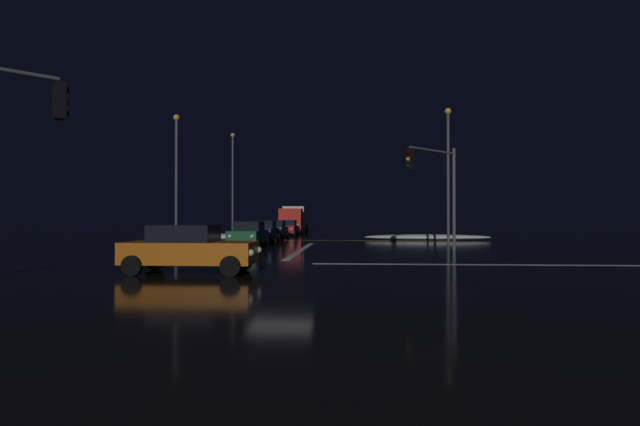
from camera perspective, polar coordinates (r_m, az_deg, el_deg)
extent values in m
cube|color=black|center=(19.45, -4.61, -6.03)|extent=(120.00, 120.00, 0.10)
cube|color=white|center=(27.46, -2.18, -4.31)|extent=(0.35, 13.87, 0.01)
cube|color=yellow|center=(39.00, -0.45, -3.20)|extent=(22.00, 0.15, 0.01)
cube|color=white|center=(19.99, 19.48, -5.70)|extent=(13.87, 0.40, 0.01)
ellipsoid|color=white|center=(39.72, -13.49, -2.73)|extent=(8.28, 1.50, 0.56)
ellipsoid|color=white|center=(40.32, 12.39, -2.77)|extent=(10.10, 1.50, 0.47)
cube|color=#14512D|center=(30.82, -8.34, -2.66)|extent=(1.80, 4.20, 0.70)
cube|color=black|center=(31.00, -8.26, -1.49)|extent=(1.60, 2.00, 0.55)
cylinder|color=black|center=(29.14, -7.24, -3.47)|extent=(0.22, 0.64, 0.64)
cylinder|color=black|center=(29.53, -10.68, -3.42)|extent=(0.22, 0.64, 0.64)
cylinder|color=black|center=(32.19, -6.20, -3.19)|extent=(0.22, 0.64, 0.64)
cylinder|color=black|center=(32.54, -9.33, -3.16)|extent=(0.22, 0.64, 0.64)
sphere|color=#F9EFC6|center=(28.61, -7.95, -2.72)|extent=(0.22, 0.22, 0.22)
sphere|color=#F9EFC6|center=(28.90, -10.47, -2.69)|extent=(0.22, 0.22, 0.22)
cube|color=navy|center=(36.28, -6.63, -2.34)|extent=(1.80, 4.20, 0.70)
cube|color=black|center=(36.46, -6.57, -1.35)|extent=(1.60, 2.00, 0.55)
cylinder|color=black|center=(34.61, -5.62, -3.01)|extent=(0.22, 0.64, 0.64)
cylinder|color=black|center=(34.95, -8.54, -2.98)|extent=(0.22, 0.64, 0.64)
cylinder|color=black|center=(37.67, -4.86, -2.81)|extent=(0.22, 0.64, 0.64)
cylinder|color=black|center=(37.98, -7.55, -2.79)|extent=(0.22, 0.64, 0.64)
sphere|color=#F9EFC6|center=(34.08, -6.19, -2.37)|extent=(0.22, 0.22, 0.22)
sphere|color=#F9EFC6|center=(34.32, -8.33, -2.36)|extent=(0.22, 0.22, 0.22)
cube|color=slate|center=(41.64, -5.35, -2.11)|extent=(1.80, 4.20, 0.70)
cube|color=black|center=(41.82, -5.30, -1.25)|extent=(1.60, 2.00, 0.55)
cylinder|color=black|center=(39.98, -4.42, -2.68)|extent=(0.22, 0.64, 0.64)
cylinder|color=black|center=(40.28, -6.96, -2.66)|extent=(0.22, 0.64, 0.64)
cylinder|color=black|center=(43.05, -3.84, -2.53)|extent=(0.22, 0.64, 0.64)
cylinder|color=black|center=(43.32, -6.20, -2.51)|extent=(0.22, 0.64, 0.64)
sphere|color=#F9EFC6|center=(39.44, -4.90, -2.12)|extent=(0.22, 0.22, 0.22)
sphere|color=#F9EFC6|center=(39.66, -6.75, -2.11)|extent=(0.22, 0.22, 0.22)
cube|color=maroon|center=(48.22, -3.82, -1.90)|extent=(1.80, 4.20, 0.70)
cube|color=black|center=(48.41, -3.79, -1.15)|extent=(1.60, 2.00, 0.55)
cylinder|color=black|center=(46.58, -2.97, -2.38)|extent=(0.22, 0.64, 0.64)
cylinder|color=black|center=(46.82, -5.16, -2.36)|extent=(0.22, 0.64, 0.64)
cylinder|color=black|center=(49.66, -2.56, -2.26)|extent=(0.22, 0.64, 0.64)
cylinder|color=black|center=(49.89, -4.61, -2.25)|extent=(0.22, 0.64, 0.64)
sphere|color=#F9EFC6|center=(46.04, -3.36, -1.90)|extent=(0.22, 0.22, 0.22)
sphere|color=#F9EFC6|center=(46.21, -4.96, -1.89)|extent=(0.22, 0.22, 0.22)
cube|color=red|center=(52.90, -3.41, -0.74)|extent=(2.40, 2.20, 2.30)
cube|color=silver|center=(57.37, -2.86, -0.57)|extent=(2.40, 5.00, 2.60)
cylinder|color=black|center=(53.38, -2.06, -1.97)|extent=(0.28, 0.96, 0.96)
cylinder|color=black|center=(53.67, -4.61, -1.96)|extent=(0.28, 0.96, 0.96)
cylinder|color=black|center=(58.06, -1.60, -1.86)|extent=(0.28, 0.96, 0.96)
cylinder|color=black|center=(58.33, -3.95, -1.85)|extent=(0.28, 0.96, 0.96)
sphere|color=#F9EFC6|center=(51.67, -2.63, -1.41)|extent=(0.26, 0.26, 0.26)
sphere|color=#F9EFC6|center=(51.88, -4.50, -1.40)|extent=(0.26, 0.26, 0.26)
cube|color=#C66014|center=(16.58, -14.85, -4.47)|extent=(4.20, 1.80, 0.70)
cube|color=black|center=(16.61, -15.50, -2.30)|extent=(2.00, 1.60, 0.55)
cylinder|color=black|center=(17.06, -8.92, -5.55)|extent=(0.64, 0.22, 0.64)
cylinder|color=black|center=(15.31, -10.39, -6.11)|extent=(0.64, 0.22, 0.64)
cylinder|color=black|center=(17.99, -18.65, -5.26)|extent=(0.64, 0.22, 0.64)
cylinder|color=black|center=(16.34, -21.05, -5.74)|extent=(0.64, 0.22, 0.64)
sphere|color=#F9EFC6|center=(16.67, -7.19, -4.29)|extent=(0.22, 0.22, 0.22)
sphere|color=#F9EFC6|center=(15.40, -8.10, -4.59)|extent=(0.22, 0.22, 0.22)
cube|color=black|center=(16.28, -28.10, 11.44)|extent=(0.46, 0.46, 1.05)
sphere|color=black|center=(16.39, -27.54, 12.59)|extent=(0.22, 0.22, 0.22)
sphere|color=orange|center=(16.32, -27.54, 11.41)|extent=(0.22, 0.22, 0.22)
sphere|color=black|center=(16.25, -27.55, 10.22)|extent=(0.22, 0.22, 0.22)
cylinder|color=#4C4C51|center=(28.27, 15.34, 1.56)|extent=(0.18, 0.18, 5.68)
cylinder|color=#4C4C51|center=(26.88, 13.02, 7.10)|extent=(2.84, 2.84, 0.12)
cube|color=black|center=(25.26, 10.44, 6.16)|extent=(0.46, 0.46, 1.05)
sphere|color=black|center=(25.18, 10.21, 6.97)|extent=(0.22, 0.22, 0.22)
sphere|color=orange|center=(25.13, 10.21, 6.19)|extent=(0.22, 0.22, 0.22)
sphere|color=black|center=(25.10, 10.21, 5.41)|extent=(0.22, 0.22, 0.22)
cylinder|color=#424247|center=(33.58, 14.70, 3.81)|extent=(0.20, 0.20, 8.70)
sphere|color=#F9AD47|center=(34.23, 14.68, 11.39)|extent=(0.44, 0.44, 0.44)
cylinder|color=#424247|center=(35.06, -16.39, 3.48)|extent=(0.20, 0.20, 8.51)
sphere|color=#F9AD47|center=(35.65, -16.37, 10.61)|extent=(0.44, 0.44, 0.44)
cylinder|color=#424247|center=(50.41, -10.14, 3.09)|extent=(0.20, 0.20, 10.00)
sphere|color=#F9AD47|center=(51.00, -10.13, 8.91)|extent=(0.44, 0.44, 0.44)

